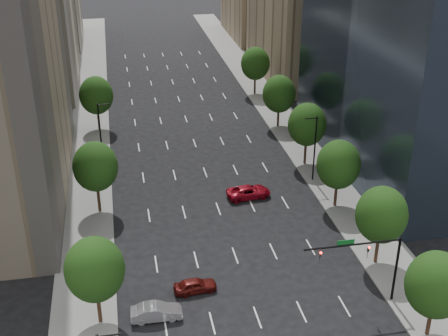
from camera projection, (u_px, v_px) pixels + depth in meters
sidewalk_left at (88, 182)px, 78.05m from camera, size 6.00×200.00×0.15m
sidewalk_right at (315, 163)px, 83.24m from camera, size 6.00×200.00×0.15m
filler_left at (48, 4)px, 139.54m from camera, size 14.00×26.00×18.00m
filler_right at (258, 3)px, 145.70m from camera, size 14.00×26.00×16.00m
tree_right_0 at (436, 285)px, 49.78m from camera, size 5.20×5.20×8.39m
tree_right_1 at (382, 215)px, 59.32m from camera, size 5.20×5.20×8.75m
tree_right_2 at (338, 165)px, 69.96m from camera, size 5.20×5.20×8.61m
tree_right_3 at (307, 125)px, 80.42m from camera, size 5.20×5.20×8.89m
tree_right_4 at (279, 94)px, 92.95m from camera, size 5.20×5.20×8.46m
tree_right_5 at (255, 64)px, 106.94m from camera, size 5.20×5.20×8.75m
tree_left_0 at (95, 270)px, 51.11m from camera, size 5.20×5.20×8.75m
tree_left_1 at (95, 167)px, 68.65m from camera, size 5.20×5.20×8.97m
tree_left_2 at (96, 95)px, 91.70m from camera, size 5.20×5.20×8.68m
streetlight_rn at (314, 147)px, 76.38m from camera, size 1.70×0.20×9.00m
streetlight_ln at (101, 132)px, 80.70m from camera, size 1.70×0.20×9.00m
traffic_signal at (373, 258)px, 53.70m from camera, size 9.12×0.40×7.38m
car_maroon at (195, 285)px, 57.30m from camera, size 4.27×2.02×1.41m
car_silver at (156, 312)px, 53.73m from camera, size 4.68×1.72×1.53m
car_red_far at (249, 192)px, 74.10m from camera, size 5.69×3.04×1.52m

